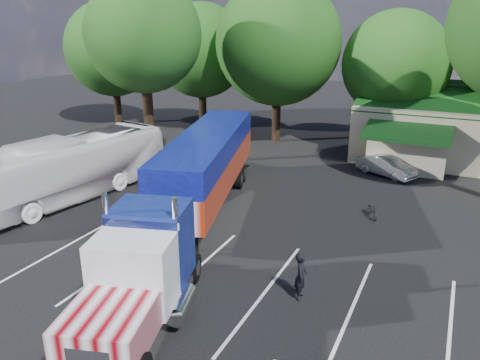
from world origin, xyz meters
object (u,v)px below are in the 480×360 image
at_px(bicycle, 373,210).
at_px(tour_bus, 68,169).
at_px(semi_truck, 195,181).
at_px(woman, 301,276).
at_px(silver_sedan, 386,166).

bearing_deg(bicycle, tour_bus, 169.82).
relative_size(semi_truck, woman, 11.51).
relative_size(semi_truck, tour_bus, 1.63).
distance_m(semi_truck, silver_sedan, 14.54).
xyz_separation_m(semi_truck, tour_bus, (-8.67, 0.55, -0.70)).
bearing_deg(silver_sedan, semi_truck, 176.96).
xyz_separation_m(woman, silver_sedan, (0.50, 16.19, -0.25)).
height_order(tour_bus, silver_sedan, tour_bus).
xyz_separation_m(bicycle, tour_bus, (-16.16, -4.66, 1.37)).
bearing_deg(semi_truck, woman, -45.06).
height_order(semi_truck, silver_sedan, semi_truck).
bearing_deg(semi_truck, bicycle, 18.59).
bearing_deg(tour_bus, semi_truck, 4.32).
bearing_deg(silver_sedan, bicycle, -150.22).
distance_m(woman, tour_bus, 15.73).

